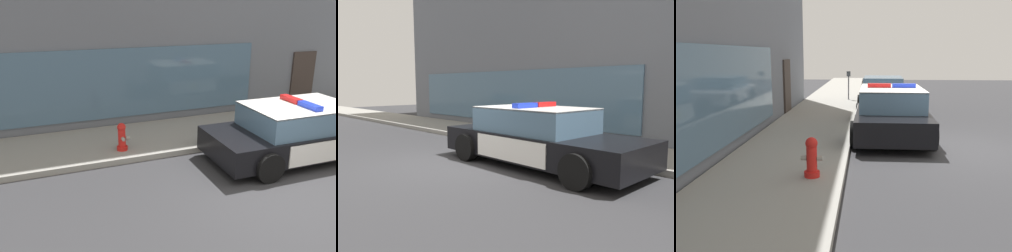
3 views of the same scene
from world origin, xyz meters
The scene contains 5 objects.
ground centered at (0.00, 0.00, 0.00)m, with size 48.00×48.00×0.00m, color #303033.
sidewalk centered at (0.00, 3.88, 0.07)m, with size 48.00×2.60×0.15m, color gray.
storefront_building centered at (-1.07, 9.32, 4.94)m, with size 19.65×8.25×9.88m.
police_cruiser centered at (1.66, 1.50, 0.68)m, with size 5.06×2.18×1.49m.
fire_hydrant centered at (-2.60, 3.15, 0.50)m, with size 0.34×0.39×0.73m.
Camera 2 is at (6.73, -4.47, 1.88)m, focal length 35.65 mm.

